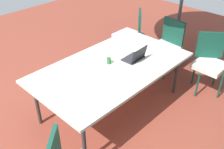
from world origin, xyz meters
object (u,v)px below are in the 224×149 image
Objects in this scene: chair_west at (167,44)px; cup at (109,61)px; dining_table at (112,68)px; chair_southwest at (131,33)px; chair_northwest at (210,60)px; laptop at (135,57)px.

chair_west is 1.46m from cup.
dining_table is 0.12m from cup.
chair_west and chair_southwest have the same top height.
chair_west is at bearing 177.81° from cup.
chair_northwest is 1.60m from chair_southwest.
chair_southwest is at bearing -140.29° from laptop.
dining_table is at bearing -9.60° from chair_southwest.
chair_west reaches higher than laptop.
chair_west is 0.78m from chair_southwest.
chair_northwest is (-1.44, 0.80, -0.16)m from dining_table.
dining_table is at bearing -85.51° from chair_west.
chair_southwest is 10.72× the size of cup.
dining_table is 1.60m from chair_southwest.
chair_west is at bearing -179.22° from dining_table.
chair_northwest reaches higher than cup.
chair_southwest is at bearing -151.99° from cup.
cup is (-0.01, -0.07, 0.09)m from dining_table.
chair_southwest reaches higher than cup.
chair_northwest is at bearing 148.48° from cup.
laptop is 3.62× the size of cup.
chair_northwest is 10.72× the size of cup.
dining_table is at bearing -157.09° from chair_northwest.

